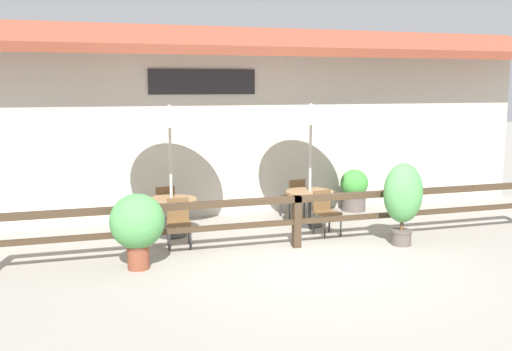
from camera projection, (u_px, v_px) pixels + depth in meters
ground_plane at (319, 264)px, 9.42m from camera, size 60.00×60.00×0.00m
building_facade at (249, 119)px, 12.95m from camera, size 14.28×1.49×4.23m
patio_railing at (297, 210)px, 10.30m from camera, size 10.40×0.14×0.95m
patio_umbrella_near at (169, 116)px, 10.82m from camera, size 2.00×2.00×2.57m
dining_table_near at (172, 206)px, 11.09m from camera, size 1.00×1.00×0.74m
chair_near_streetside at (179, 220)px, 10.39m from camera, size 0.46×0.46×0.88m
chair_near_wallside at (164, 204)px, 11.81m from camera, size 0.46×0.46×0.88m
patio_umbrella_middle at (311, 113)px, 11.65m from camera, size 2.00×2.00×2.57m
dining_table_middle at (310, 198)px, 11.92m from camera, size 1.00×1.00×0.74m
chair_middle_streetside at (325, 210)px, 11.20m from camera, size 0.50×0.50×0.88m
chair_middle_wallside at (294, 196)px, 12.66m from camera, size 0.49×0.49×0.88m
potted_plant_entrance_palm at (403, 196)px, 10.42m from camera, size 0.73×0.65×1.53m
potted_plant_broad_leaf at (137, 224)px, 9.07m from camera, size 0.88×0.79×1.23m
potted_plant_corner_fern at (354, 189)px, 13.39m from camera, size 0.66×0.60×0.98m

